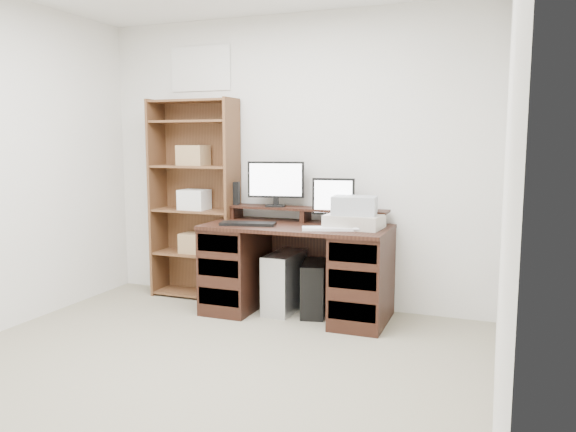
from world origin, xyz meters
The scene contains 14 objects.
room centered at (0.00, 0.00, 1.25)m, with size 3.54×4.04×2.54m.
desk centered at (0.20, 1.64, 0.39)m, with size 1.50×0.70×0.75m.
riser_shelf centered at (0.20, 1.85, 0.84)m, with size 1.40×0.22×0.12m.
monitor_wide centered at (-0.07, 1.84, 1.08)m, with size 0.48×0.16×0.38m.
monitor_small centered at (0.46, 1.79, 0.96)m, with size 0.35×0.15×0.38m.
speaker centered at (-0.46, 1.85, 0.97)m, with size 0.08×0.08×0.20m, color black.
keyboard_black centered at (-0.17, 1.48, 0.76)m, with size 0.45×0.15×0.02m, color black.
keyboard_white centered at (0.54, 1.49, 0.76)m, with size 0.45×0.14×0.02m, color white.
mouse centered at (0.73, 1.50, 0.77)m, with size 0.09×0.06×0.04m, color silver.
printer centered at (0.67, 1.64, 0.80)m, with size 0.43×0.32×0.11m, color #B5AC9D.
basket centered at (0.67, 1.64, 0.93)m, with size 0.34×0.24×0.14m, color #A8ACB3.
tower_silver centered at (0.07, 1.70, 0.25)m, with size 0.22×0.50×0.50m, color silver.
tower_black centered at (0.32, 1.71, 0.22)m, with size 0.28×0.47×0.44m.
bookshelf centered at (-0.86, 1.86, 0.92)m, with size 0.80×0.30×1.80m.
Camera 1 is at (1.73, -2.60, 1.42)m, focal length 35.00 mm.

